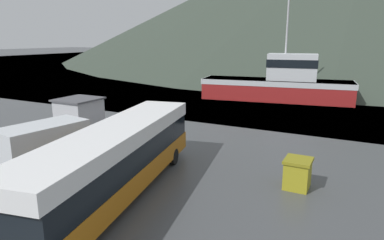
% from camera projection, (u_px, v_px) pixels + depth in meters
% --- Properties ---
extents(water_surface, '(240.00, 240.00, 0.00)m').
position_uv_depth(water_surface, '(342.00, 57.00, 131.10)').
color(water_surface, slate).
rests_on(water_surface, ground).
extents(tour_bus, '(4.92, 12.81, 3.14)m').
position_uv_depth(tour_bus, '(117.00, 158.00, 14.81)').
color(tour_bus, '#B26614').
rests_on(tour_bus, ground).
extents(delivery_van, '(3.09, 6.50, 2.49)m').
position_uv_depth(delivery_van, '(55.00, 143.00, 18.41)').
color(delivery_van, silver).
rests_on(delivery_van, ground).
extents(fishing_boat, '(16.80, 6.48, 11.06)m').
position_uv_depth(fishing_boat, '(279.00, 83.00, 38.23)').
color(fishing_boat, maroon).
rests_on(fishing_boat, water_surface).
extents(storage_bin, '(1.21, 1.34, 1.41)m').
position_uv_depth(storage_bin, '(297.00, 173.00, 15.88)').
color(storage_bin, olive).
rests_on(storage_bin, ground).
extents(dock_kiosk, '(2.83, 2.98, 2.45)m').
position_uv_depth(dock_kiosk, '(79.00, 114.00, 25.81)').
color(dock_kiosk, '#B2B2B7').
rests_on(dock_kiosk, ground).
extents(small_boat, '(5.88, 5.21, 0.96)m').
position_uv_depth(small_boat, '(299.00, 92.00, 41.67)').
color(small_boat, '#19234C').
rests_on(small_boat, water_surface).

